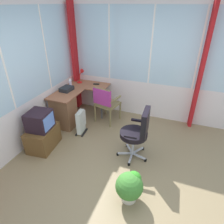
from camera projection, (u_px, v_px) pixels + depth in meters
The scene contains 15 objects.
ground at pixel (118, 175), 3.38m from camera, with size 5.24×4.93×0.06m, color #837050.
north_window_panel at pixel (8, 84), 3.32m from camera, with size 4.24×0.07×2.71m.
east_window_panel at pixel (150, 63), 4.46m from camera, with size 0.07×3.93×2.71m.
curtain_corner at pixel (75, 59), 4.95m from camera, with size 0.25×0.07×2.61m, color #B2181C.
curtain_east_far at pixel (201, 71), 4.08m from camera, with size 0.25×0.07×2.61m, color #B2181C.
desk at pixel (66, 109), 4.52m from camera, with size 1.37×1.00×0.76m.
desk_lamp at pixel (82, 74), 4.99m from camera, with size 0.23×0.20×0.35m.
tv_remote at pixel (96, 84), 4.92m from camera, with size 0.04×0.15×0.02m, color black.
spray_bottle at pixel (70, 82), 4.76m from camera, with size 0.06×0.06×0.22m.
paper_tray at pixel (67, 89), 4.56m from camera, with size 0.30×0.23×0.09m, color #202327.
wooden_armchair at pixel (105, 101), 4.52m from camera, with size 0.58×0.57×0.91m.
office_chair at pixel (138, 131), 3.46m from camera, with size 0.60×0.58×1.00m.
tv_on_stand at pixel (42, 132), 3.82m from camera, with size 0.69×0.51×0.80m.
space_heater at pixel (81, 122), 4.31m from camera, with size 0.36×0.20×0.54m.
potted_plant at pixel (130, 186), 2.81m from camera, with size 0.40×0.40×0.47m.
Camera 1 is at (-2.30, -0.76, 2.56)m, focal length 31.48 mm.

